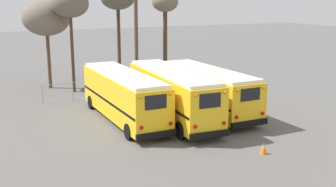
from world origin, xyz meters
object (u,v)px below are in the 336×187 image
object	(u,v)px
school_bus_1	(172,93)
utility_pole	(136,32)
bare_tree_3	(165,6)
traffic_cone	(264,148)
bare_tree_0	(46,18)
school_bus_0	(123,95)
school_bus_2	(207,89)
bare_tree_2	(70,5)

from	to	relation	value
school_bus_1	utility_pole	bearing A→B (deg)	78.79
bare_tree_3	traffic_cone	size ratio (longest dim) A/B	13.79
school_bus_1	bare_tree_0	size ratio (longest dim) A/B	1.40
bare_tree_0	utility_pole	bearing A→B (deg)	-8.51
bare_tree_3	traffic_cone	world-z (taller)	bare_tree_3
bare_tree_0	traffic_cone	xyz separation A→B (m)	(6.75, -21.04, -5.74)
utility_pole	traffic_cone	bearing A→B (deg)	-92.80
school_bus_0	school_bus_1	bearing A→B (deg)	-23.30
school_bus_1	bare_tree_0	distance (m)	15.07
school_bus_2	traffic_cone	size ratio (longest dim) A/B	16.37
school_bus_1	school_bus_0	bearing A→B (deg)	156.70
bare_tree_0	bare_tree_2	distance (m)	3.12
school_bus_2	school_bus_0	bearing A→B (deg)	172.25
school_bus_0	bare_tree_3	xyz separation A→B (m)	(9.19, 13.05, 5.29)
bare_tree_2	bare_tree_3	xyz separation A→B (m)	(10.09, 3.31, -0.22)
school_bus_2	utility_pole	size ratio (longest dim) A/B	1.06
bare_tree_0	bare_tree_3	xyz separation A→B (m)	(11.60, 0.84, 0.95)
bare_tree_0	school_bus_2	bearing A→B (deg)	-57.85
school_bus_1	traffic_cone	size ratio (longest dim) A/B	17.63
school_bus_1	traffic_cone	bearing A→B (deg)	-79.08
bare_tree_0	bare_tree_3	distance (m)	11.67
bare_tree_0	bare_tree_2	xyz separation A→B (m)	(1.51, -2.47, 1.16)
school_bus_1	bare_tree_0	world-z (taller)	bare_tree_0
school_bus_1	utility_pole	xyz separation A→B (m)	(2.44, 12.30, 2.97)
school_bus_1	bare_tree_3	world-z (taller)	bare_tree_3
school_bus_2	bare_tree_0	bearing A→B (deg)	122.15
school_bus_1	bare_tree_2	bearing A→B (deg)	108.96
utility_pole	traffic_cone	xyz separation A→B (m)	(-0.97, -19.88, -4.44)
utility_pole	bare_tree_2	distance (m)	6.81
utility_pole	bare_tree_3	bearing A→B (deg)	27.21
school_bus_1	bare_tree_3	bearing A→B (deg)	66.16
bare_tree_2	bare_tree_3	world-z (taller)	bare_tree_2
utility_pole	school_bus_1	bearing A→B (deg)	-101.21
bare_tree_3	bare_tree_2	bearing A→B (deg)	-161.85
utility_pole	bare_tree_2	size ratio (longest dim) A/B	1.10
utility_pole	bare_tree_2	xyz separation A→B (m)	(-6.21, -1.31, 2.47)
bare_tree_2	school_bus_0	bearing A→B (deg)	-84.76
school_bus_2	bare_tree_2	world-z (taller)	bare_tree_2
school_bus_0	bare_tree_0	bearing A→B (deg)	101.15
school_bus_1	bare_tree_3	xyz separation A→B (m)	(6.31, 14.29, 5.22)
bare_tree_0	traffic_cone	size ratio (longest dim) A/B	12.61
bare_tree_2	bare_tree_0	bearing A→B (deg)	121.50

